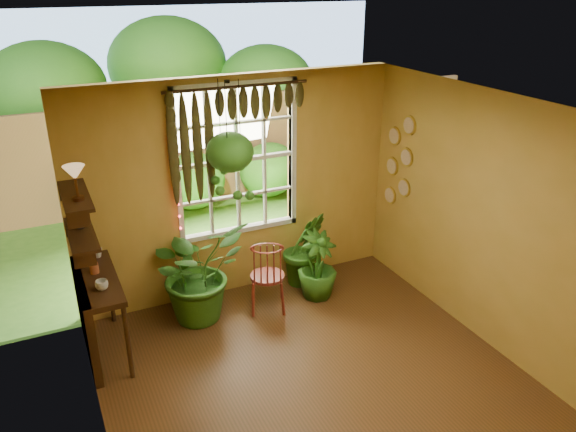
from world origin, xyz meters
name	(u,v)px	position (x,y,z in m)	size (l,w,h in m)	color
floor	(326,394)	(0.00, 0.00, 0.00)	(4.50, 4.50, 0.00)	#533117
ceiling	(335,118)	(0.00, 0.00, 2.70)	(4.50, 4.50, 0.00)	silver
wall_back	(239,189)	(0.00, 2.25, 1.35)	(4.00, 4.00, 0.00)	gold
wall_left	(91,328)	(-2.00, 0.00, 1.35)	(4.50, 4.50, 0.00)	gold
wall_right	(503,230)	(2.00, 0.00, 1.35)	(4.50, 4.50, 0.00)	gold
window	(237,160)	(0.00, 2.28, 1.70)	(1.52, 0.10, 1.86)	silver
valance_vine	(232,115)	(-0.08, 2.16, 2.28)	(1.70, 0.12, 1.10)	#311E0D
string_lights	(175,167)	(-0.76, 2.19, 1.75)	(0.03, 0.03, 1.54)	#FF2633
wall_plates	(399,162)	(1.98, 1.79, 1.55)	(0.04, 0.32, 1.10)	#FFEAD0
counter_ledge	(90,309)	(-1.91, 1.60, 0.55)	(0.40, 1.20, 0.90)	#311E0D
shelf_lower	(81,234)	(-1.88, 1.60, 1.40)	(0.25, 0.90, 0.04)	#311E0D
shelf_upper	(75,196)	(-1.88, 1.60, 1.80)	(0.25, 0.90, 0.04)	#311E0D
backyard	(165,113)	(0.24, 6.87, 1.28)	(14.00, 10.00, 12.00)	#32621C
windsor_chair	(268,286)	(0.09, 1.62, 0.32)	(0.54, 0.55, 1.10)	maroon
potted_plant_left	(198,271)	(-0.69, 1.82, 0.60)	(1.08, 0.94, 1.20)	#225516
potted_plant_mid	(304,248)	(0.76, 2.00, 0.50)	(0.55, 0.45, 1.00)	#225516
potted_plant_right	(317,265)	(0.76, 1.63, 0.43)	(0.48, 0.48, 0.87)	#225516
hanging_basket	(230,156)	(-0.19, 1.98, 1.87)	(0.53, 0.53, 1.39)	black
cup_a	(102,285)	(-1.78, 1.33, 0.95)	(0.12, 0.12, 0.10)	silver
cup_b	(97,253)	(-1.72, 2.06, 0.95)	(0.11, 0.11, 0.10)	beige
brush_jar	(93,262)	(-1.80, 1.71, 1.03)	(0.09, 0.09, 0.33)	brown
shelf_vase	(79,222)	(-1.87, 1.71, 1.48)	(0.13, 0.13, 0.13)	#B2AD99
tiffany_lamp	(75,175)	(-1.86, 1.43, 2.06)	(0.20, 0.20, 0.33)	#512D17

